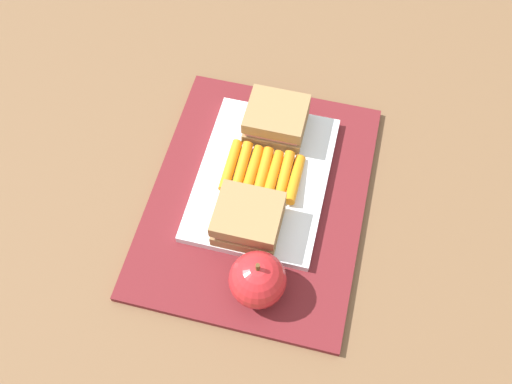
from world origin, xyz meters
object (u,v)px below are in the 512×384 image
(sandwich_half_left, at_px, (276,120))
(carrot_sticks_bundle, at_px, (263,173))
(sandwich_half_right, at_px, (248,219))
(apple, at_px, (258,280))
(food_tray, at_px, (263,178))

(sandwich_half_left, distance_m, carrot_sticks_bundle, 0.08)
(sandwich_half_right, height_order, apple, apple)
(apple, bearing_deg, sandwich_half_right, -157.88)
(food_tray, bearing_deg, sandwich_half_right, 0.00)
(carrot_sticks_bundle, bearing_deg, sandwich_half_right, 0.26)
(food_tray, height_order, apple, apple)
(sandwich_half_right, relative_size, apple, 1.01)
(sandwich_half_left, height_order, carrot_sticks_bundle, sandwich_half_left)
(sandwich_half_left, distance_m, sandwich_half_right, 0.16)
(food_tray, xyz_separation_m, sandwich_half_right, (0.08, 0.00, 0.03))
(sandwich_half_left, bearing_deg, carrot_sticks_bundle, -0.26)
(food_tray, bearing_deg, carrot_sticks_bundle, -100.40)
(sandwich_half_right, bearing_deg, sandwich_half_left, 180.00)
(sandwich_half_left, height_order, sandwich_half_right, same)
(sandwich_half_right, bearing_deg, food_tray, 180.00)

